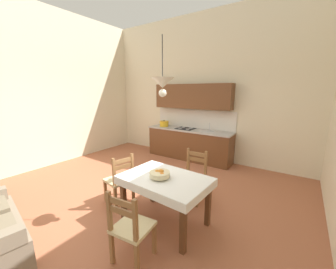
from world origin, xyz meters
The scene contains 10 objects.
ground_plane centered at (0.00, 0.00, -0.05)m, with size 6.72×6.23×0.10m, color #A86042.
wall_back centered at (0.00, 2.88, 2.06)m, with size 6.72×0.12×4.13m, color beige.
wall_left centered at (-3.12, 0.00, 2.06)m, with size 0.12×6.23×4.13m, color beige.
kitchen_cabinetry centered at (-0.18, 2.54, 0.86)m, with size 2.58×0.63×2.20m.
dining_table centered at (0.96, -0.38, 0.61)m, with size 1.34×0.94×0.75m.
dining_chair_kitchen_side centered at (1.00, 0.49, 0.44)m, with size 0.43×0.43×0.93m.
dining_chair_camera_side centered at (1.05, -1.19, 0.44)m, with size 0.46×0.46×0.93m.
dining_chair_tv_side centered at (-0.03, -0.37, 0.44)m, with size 0.50×0.50×0.93m.
fruit_bowl centered at (0.92, -0.44, 0.81)m, with size 0.30×0.30×0.12m.
pendant_lamp centered at (0.91, -0.35, 2.11)m, with size 0.32×0.32×0.80m.
Camera 1 is at (2.54, -2.64, 2.01)m, focal length 21.32 mm.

